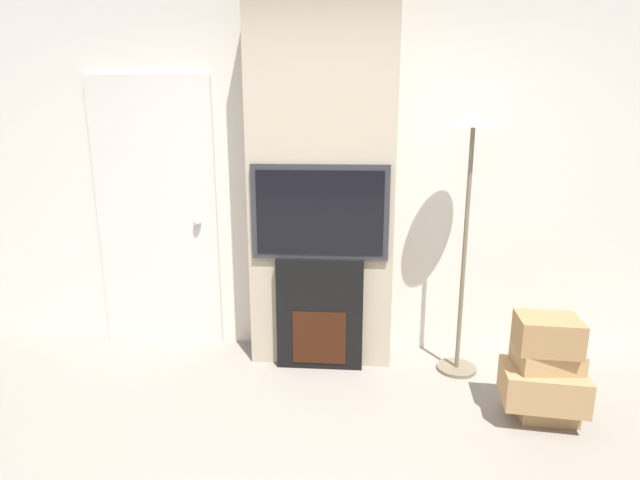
# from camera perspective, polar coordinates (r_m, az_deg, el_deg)

# --- Properties ---
(wall_back) EXTENTS (6.00, 0.06, 2.70)m
(wall_back) POSITION_cam_1_polar(r_m,az_deg,el_deg) (3.79, 0.45, 7.21)
(wall_back) COLOR silver
(wall_back) RESTS_ON ground_plane
(chimney_breast) EXTENTS (1.02, 0.35, 2.70)m
(chimney_breast) POSITION_cam_1_polar(r_m,az_deg,el_deg) (3.58, 0.22, 6.86)
(chimney_breast) COLOR tan
(chimney_breast) RESTS_ON ground_plane
(fireplace) EXTENTS (0.62, 0.15, 0.82)m
(fireplace) POSITION_cam_1_polar(r_m,az_deg,el_deg) (3.65, -0.00, -8.35)
(fireplace) COLOR black
(fireplace) RESTS_ON ground_plane
(television) EXTENTS (0.95, 0.07, 0.66)m
(television) POSITION_cam_1_polar(r_m,az_deg,el_deg) (3.44, -0.00, 3.19)
(television) COLOR #2D2D33
(television) RESTS_ON fireplace
(floor_lamp) EXTENTS (0.32, 0.32, 1.82)m
(floor_lamp) POSITION_cam_1_polar(r_m,az_deg,el_deg) (3.47, 16.76, 7.29)
(floor_lamp) COLOR #726651
(floor_lamp) RESTS_ON ground_plane
(box_stack) EXTENTS (0.49, 0.37, 0.66)m
(box_stack) POSITION_cam_1_polar(r_m,az_deg,el_deg) (3.33, 24.33, -13.56)
(box_stack) COLOR tan
(box_stack) RESTS_ON ground_plane
(entry_door) EXTENTS (0.95, 0.09, 2.09)m
(entry_door) POSITION_cam_1_polar(r_m,az_deg,el_deg) (4.08, -18.13, 2.68)
(entry_door) COLOR silver
(entry_door) RESTS_ON ground_plane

